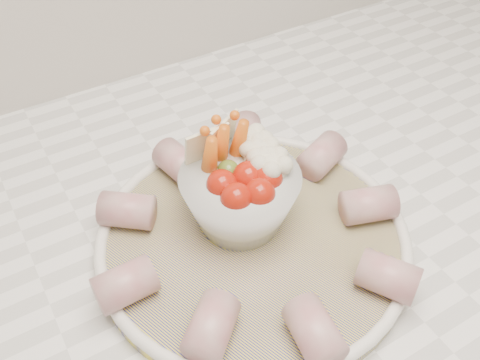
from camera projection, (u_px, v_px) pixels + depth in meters
serving_platter at (253, 238)px, 0.53m from camera, size 0.39×0.39×0.02m
veggie_bowl at (241, 189)px, 0.52m from camera, size 0.12×0.12×0.11m
cured_meat_rolls at (253, 223)px, 0.52m from camera, size 0.31×0.30×0.04m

